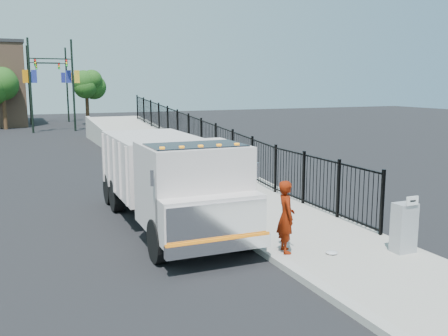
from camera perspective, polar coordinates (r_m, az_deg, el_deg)
name	(u,v)px	position (r m, az deg, el deg)	size (l,w,h in m)	color
ground	(235,234)	(14.45, 1.23, -7.59)	(120.00, 120.00, 0.00)	black
sidewalk	(332,244)	(13.71, 12.22, -8.52)	(3.55, 12.00, 0.12)	#9E998E
curb	(268,253)	(12.73, 5.04, -9.69)	(0.30, 12.00, 0.16)	#ADAAA3
ramp	(155,156)	(29.91, -7.88, 1.40)	(3.95, 24.00, 1.70)	#9E998E
iron_fence	(201,147)	(26.46, -2.60, 2.36)	(0.10, 28.00, 1.80)	black
truck	(169,175)	(14.92, -6.26, -0.85)	(2.76, 8.20, 2.80)	black
worker	(286,217)	(12.49, 7.10, -5.54)	(0.66, 0.44, 1.82)	#6D1804
utility_cabinet	(404,228)	(13.26, 19.87, -6.43)	(0.55, 0.40, 1.25)	gray
arrow_sign	(412,201)	(12.93, 20.73, -3.53)	(0.35, 0.04, 0.22)	white
debris	(332,252)	(12.78, 12.20, -9.42)	(0.30, 0.30, 0.07)	silver
light_pole_0	(34,82)	(45.93, -20.90, 9.21)	(3.77, 0.22, 8.00)	black
light_pole_1	(69,82)	(46.54, -17.25, 9.41)	(3.78, 0.22, 8.00)	black
light_pole_2	(32,82)	(55.71, -21.09, 9.19)	(3.78, 0.22, 8.00)	black
light_pole_3	(64,82)	(57.70, -17.83, 9.37)	(3.77, 0.22, 8.00)	black
tree_0	(3,86)	(50.34, -23.95, 8.56)	(3.10, 3.10, 5.55)	#382314
tree_1	(86,86)	(53.04, -15.46, 9.01)	(2.33, 2.33, 5.17)	#382314
tree_2	(9,85)	(61.42, -23.37, 8.66)	(2.86, 2.86, 5.43)	#382314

